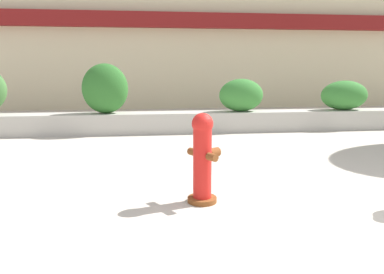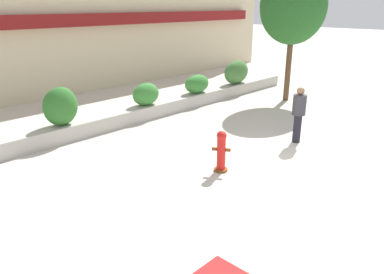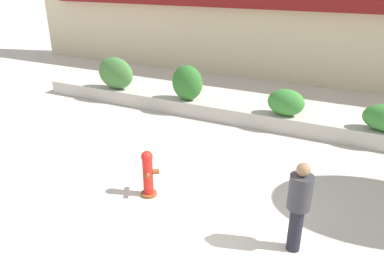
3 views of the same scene
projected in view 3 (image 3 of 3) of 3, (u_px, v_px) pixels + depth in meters
ground_plane at (187, 240)px, 6.94m from camera, size 120.00×120.00×0.00m
planter_wall_low at (274, 121)px, 11.75m from camera, size 18.00×0.70×0.50m
hedge_bush_0 at (116, 73)px, 13.87m from camera, size 1.48×0.66×1.19m
hedge_bush_1 at (187, 83)px, 12.65m from camera, size 1.10×0.70×1.20m
hedge_bush_2 at (286, 102)px, 11.35m from camera, size 1.13×0.67×0.82m
fire_hydrant at (148, 173)px, 8.11m from camera, size 0.48×0.48×1.08m
pedestrian at (299, 202)px, 6.32m from camera, size 0.44×0.44×1.73m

